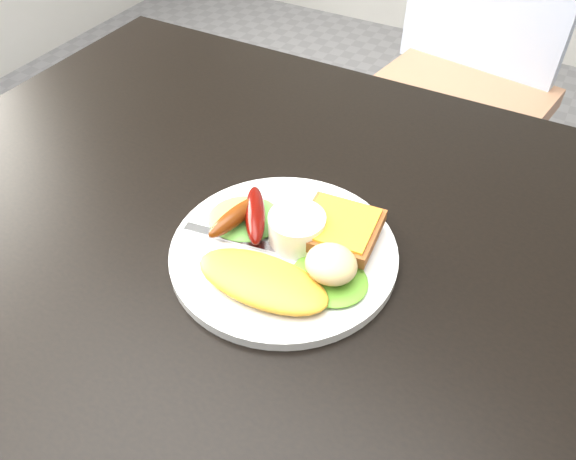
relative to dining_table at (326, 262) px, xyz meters
The scene contains 13 objects.
dining_table is the anchor object (origin of this frame).
dining_chair 0.93m from the dining_table, 94.10° to the left, with size 0.43×0.43×0.05m, color tan.
plate 0.06m from the dining_table, 141.02° to the right, with size 0.25×0.25×0.01m, color white.
lettuce_left 0.11m from the dining_table, behind, with size 0.09×0.08×0.01m, color green.
lettuce_right 0.07m from the dining_table, 61.89° to the right, with size 0.08×0.08×0.01m, color #588F23.
omelette 0.10m from the dining_table, 108.66° to the right, with size 0.15×0.07×0.02m, color yellow.
sausage_a 0.12m from the dining_table, 163.19° to the right, with size 0.02×0.08×0.02m, color #702E03.
sausage_b 0.10m from the dining_table, 168.48° to the right, with size 0.02×0.10×0.02m, color #5A0401.
ramekin 0.06m from the dining_table, 157.54° to the right, with size 0.06×0.06×0.04m, color white.
toast_a 0.05m from the dining_table, 92.85° to the left, with size 0.07×0.07×0.01m, color brown.
toast_b 0.05m from the dining_table, 42.18° to the left, with size 0.08×0.08×0.01m, color #985832.
potato_salad 0.08m from the dining_table, 60.58° to the right, with size 0.06×0.05×0.03m, color beige.
fork 0.10m from the dining_table, 150.96° to the right, with size 0.15×0.01×0.00m, color #ADAFB7.
Camera 1 is at (0.18, -0.41, 1.21)m, focal length 35.00 mm.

